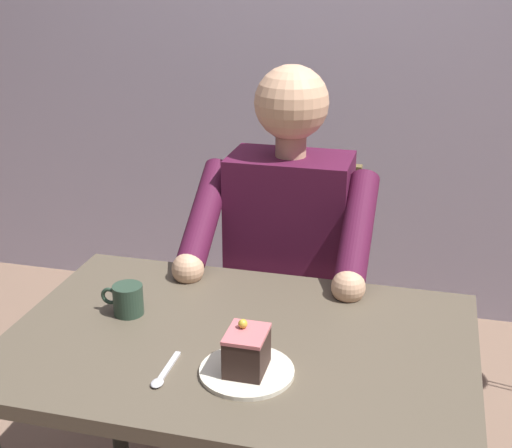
% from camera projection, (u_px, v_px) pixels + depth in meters
% --- Properties ---
extents(dining_table, '(1.09, 0.73, 0.71)m').
position_uv_depth(dining_table, '(239.00, 370.00, 1.66)').
color(dining_table, brown).
rests_on(dining_table, ground).
extents(chair, '(0.42, 0.42, 0.91)m').
position_uv_depth(chair, '(294.00, 290.00, 2.31)').
color(chair, brown).
rests_on(chair, ground).
extents(seated_person, '(0.53, 0.58, 1.26)m').
position_uv_depth(seated_person, '(283.00, 269.00, 2.10)').
color(seated_person, '#4B1330').
rests_on(seated_person, ground).
extents(dessert_plate, '(0.20, 0.20, 0.01)m').
position_uv_depth(dessert_plate, '(247.00, 371.00, 1.50)').
color(dessert_plate, silver).
rests_on(dessert_plate, dining_table).
extents(cake_slice, '(0.08, 0.10, 0.11)m').
position_uv_depth(cake_slice, '(247.00, 351.00, 1.48)').
color(cake_slice, '#32211B').
rests_on(cake_slice, dessert_plate).
extents(coffee_cup, '(0.11, 0.07, 0.08)m').
position_uv_depth(coffee_cup, '(127.00, 299.00, 1.73)').
color(coffee_cup, '#294030').
rests_on(coffee_cup, dining_table).
extents(dessert_spoon, '(0.03, 0.14, 0.01)m').
position_uv_depth(dessert_spoon, '(163.00, 375.00, 1.48)').
color(dessert_spoon, silver).
rests_on(dessert_spoon, dining_table).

